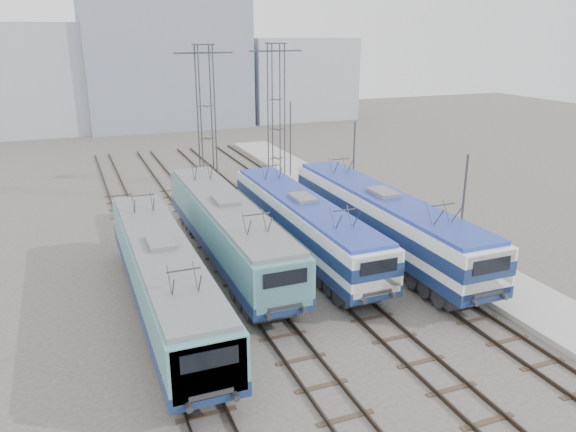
{
  "coord_description": "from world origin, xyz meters",
  "views": [
    {
      "loc": [
        -10.24,
        -20.53,
        12.91
      ],
      "look_at": [
        0.77,
        7.0,
        3.14
      ],
      "focal_mm": 35.0,
      "sensor_mm": 36.0,
      "label": 1
    }
  ],
  "objects_px": {
    "catenary_tower_east": "(276,110)",
    "mast_front": "(462,220)",
    "locomotive_center_right": "(304,222)",
    "locomotive_center_left": "(228,227)",
    "locomotive_far_right": "(384,218)",
    "mast_mid": "(353,170)",
    "mast_rear": "(290,141)",
    "safety_cone": "(493,291)",
    "locomotive_far_left": "(164,274)",
    "catenary_tower_west": "(206,117)"
  },
  "relations": [
    {
      "from": "mast_rear",
      "to": "mast_front",
      "type": "bearing_deg",
      "value": -90.0
    },
    {
      "from": "locomotive_far_left",
      "to": "locomotive_center_right",
      "type": "xyz_separation_m",
      "value": [
        9.0,
        4.5,
        0.02
      ]
    },
    {
      "from": "catenary_tower_west",
      "to": "safety_cone",
      "type": "bearing_deg",
      "value": -68.84
    },
    {
      "from": "mast_rear",
      "to": "catenary_tower_west",
      "type": "bearing_deg",
      "value": -155.06
    },
    {
      "from": "locomotive_center_left",
      "to": "safety_cone",
      "type": "relative_size",
      "value": 34.72
    },
    {
      "from": "mast_rear",
      "to": "safety_cone",
      "type": "xyz_separation_m",
      "value": [
        0.18,
        -26.69,
        -2.94
      ]
    },
    {
      "from": "locomotive_far_right",
      "to": "mast_front",
      "type": "height_order",
      "value": "mast_front"
    },
    {
      "from": "catenary_tower_east",
      "to": "mast_rear",
      "type": "xyz_separation_m",
      "value": [
        2.1,
        2.0,
        -3.14
      ]
    },
    {
      "from": "catenary_tower_west",
      "to": "locomotive_far_right",
      "type": "bearing_deg",
      "value": -66.23
    },
    {
      "from": "locomotive_center_right",
      "to": "mast_mid",
      "type": "bearing_deg",
      "value": 42.37
    },
    {
      "from": "catenary_tower_east",
      "to": "mast_front",
      "type": "distance_m",
      "value": 22.32
    },
    {
      "from": "catenary_tower_east",
      "to": "locomotive_center_right",
      "type": "bearing_deg",
      "value": -105.06
    },
    {
      "from": "locomotive_far_left",
      "to": "catenary_tower_west",
      "type": "relative_size",
      "value": 1.48
    },
    {
      "from": "locomotive_center_left",
      "to": "catenary_tower_east",
      "type": "height_order",
      "value": "catenary_tower_east"
    },
    {
      "from": "locomotive_center_right",
      "to": "safety_cone",
      "type": "relative_size",
      "value": 33.03
    },
    {
      "from": "locomotive_center_left",
      "to": "locomotive_far_left",
      "type": "bearing_deg",
      "value": -131.8
    },
    {
      "from": "mast_rear",
      "to": "safety_cone",
      "type": "height_order",
      "value": "mast_rear"
    },
    {
      "from": "locomotive_far_right",
      "to": "mast_mid",
      "type": "bearing_deg",
      "value": 75.83
    },
    {
      "from": "mast_rear",
      "to": "locomotive_far_left",
      "type": "bearing_deg",
      "value": -124.56
    },
    {
      "from": "locomotive_center_right",
      "to": "safety_cone",
      "type": "distance_m",
      "value": 11.16
    },
    {
      "from": "locomotive_center_right",
      "to": "catenary_tower_west",
      "type": "height_order",
      "value": "catenary_tower_west"
    },
    {
      "from": "locomotive_far_left",
      "to": "locomotive_center_left",
      "type": "bearing_deg",
      "value": 48.2
    },
    {
      "from": "locomotive_far_right",
      "to": "catenary_tower_east",
      "type": "distance_m",
      "value": 17.84
    },
    {
      "from": "locomotive_far_left",
      "to": "mast_front",
      "type": "xyz_separation_m",
      "value": [
        15.35,
        -1.71,
        1.28
      ]
    },
    {
      "from": "locomotive_center_right",
      "to": "locomotive_center_left",
      "type": "bearing_deg",
      "value": 173.2
    },
    {
      "from": "catenary_tower_west",
      "to": "mast_front",
      "type": "xyz_separation_m",
      "value": [
        8.6,
        -20.0,
        -3.14
      ]
    },
    {
      "from": "mast_front",
      "to": "mast_mid",
      "type": "bearing_deg",
      "value": 90.0
    },
    {
      "from": "locomotive_center_right",
      "to": "mast_mid",
      "type": "distance_m",
      "value": 8.69
    },
    {
      "from": "mast_mid",
      "to": "locomotive_far_left",
      "type": "bearing_deg",
      "value": -146.17
    },
    {
      "from": "catenary_tower_west",
      "to": "safety_cone",
      "type": "relative_size",
      "value": 22.64
    },
    {
      "from": "locomotive_center_right",
      "to": "mast_front",
      "type": "distance_m",
      "value": 8.97
    },
    {
      "from": "locomotive_center_right",
      "to": "mast_rear",
      "type": "relative_size",
      "value": 2.5
    },
    {
      "from": "mast_rear",
      "to": "locomotive_center_left",
      "type": "bearing_deg",
      "value": -122.16
    },
    {
      "from": "locomotive_center_left",
      "to": "catenary_tower_east",
      "type": "bearing_deg",
      "value": 60.16
    },
    {
      "from": "catenary_tower_east",
      "to": "mast_front",
      "type": "xyz_separation_m",
      "value": [
        2.1,
        -22.0,
        -3.14
      ]
    },
    {
      "from": "mast_mid",
      "to": "locomotive_center_left",
      "type": "bearing_deg",
      "value": -154.16
    },
    {
      "from": "mast_rear",
      "to": "safety_cone",
      "type": "bearing_deg",
      "value": -89.61
    },
    {
      "from": "mast_front",
      "to": "locomotive_far_right",
      "type": "bearing_deg",
      "value": 111.6
    },
    {
      "from": "locomotive_far_right",
      "to": "mast_front",
      "type": "relative_size",
      "value": 2.68
    },
    {
      "from": "mast_front",
      "to": "mast_rear",
      "type": "bearing_deg",
      "value": 90.0
    },
    {
      "from": "catenary_tower_west",
      "to": "catenary_tower_east",
      "type": "relative_size",
      "value": 1.0
    },
    {
      "from": "locomotive_far_left",
      "to": "mast_front",
      "type": "height_order",
      "value": "mast_front"
    },
    {
      "from": "mast_rear",
      "to": "catenary_tower_east",
      "type": "bearing_deg",
      "value": -136.4
    },
    {
      "from": "mast_front",
      "to": "catenary_tower_east",
      "type": "bearing_deg",
      "value": 95.45
    },
    {
      "from": "locomotive_center_left",
      "to": "mast_mid",
      "type": "distance_m",
      "value": 12.12
    },
    {
      "from": "mast_mid",
      "to": "mast_rear",
      "type": "height_order",
      "value": "same"
    },
    {
      "from": "locomotive_far_right",
      "to": "mast_rear",
      "type": "height_order",
      "value": "mast_rear"
    },
    {
      "from": "locomotive_far_left",
      "to": "catenary_tower_east",
      "type": "relative_size",
      "value": 1.48
    },
    {
      "from": "locomotive_far_left",
      "to": "mast_mid",
      "type": "distance_m",
      "value": 18.52
    },
    {
      "from": "locomotive_center_right",
      "to": "mast_rear",
      "type": "xyz_separation_m",
      "value": [
        6.35,
        17.79,
        1.26
      ]
    }
  ]
}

